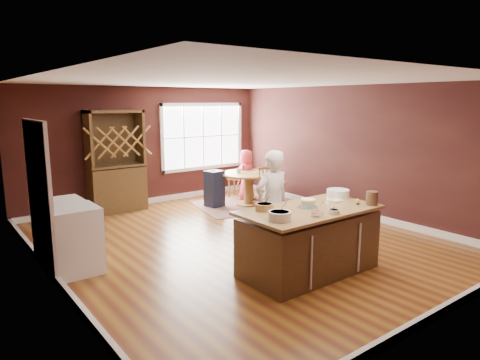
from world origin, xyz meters
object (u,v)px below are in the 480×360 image
at_px(layer_cake, 308,203).
at_px(toddler, 213,171).
at_px(dining_table, 248,182).
at_px(chair_south, 270,190).
at_px(baker, 272,204).
at_px(high_chair, 214,188).
at_px(washer, 74,240).
at_px(kitchen_island, 309,242).
at_px(chair_north, 238,176).
at_px(dryer, 62,230).
at_px(hutch, 116,162).
at_px(chair_east, 276,181).
at_px(seated_woman, 246,175).

xyz_separation_m(layer_cake, toddler, (1.02, 3.92, -0.17)).
height_order(dining_table, chair_south, chair_south).
bearing_deg(baker, high_chair, -106.37).
bearing_deg(washer, kitchen_island, -36.97).
bearing_deg(layer_cake, dining_table, 63.66).
height_order(chair_north, toddler, chair_north).
xyz_separation_m(dining_table, baker, (-1.81, -2.86, 0.30)).
relative_size(dining_table, dryer, 1.38).
xyz_separation_m(dining_table, dryer, (-4.41, -1.03, -0.07)).
height_order(kitchen_island, washer, washer).
bearing_deg(dryer, kitchen_island, -44.95).
height_order(kitchen_island, baker, baker).
bearing_deg(chair_south, toddler, 125.40).
distance_m(toddler, hutch, 2.12).
bearing_deg(chair_north, washer, -3.04).
xyz_separation_m(kitchen_island, chair_south, (1.73, 2.82, 0.05)).
bearing_deg(kitchen_island, chair_east, 53.92).
bearing_deg(chair_south, baker, -125.40).
bearing_deg(dryer, washer, -90.00).
height_order(seated_woman, dryer, seated_woman).
height_order(dining_table, baker, baker).
distance_m(layer_cake, chair_north, 4.86).
bearing_deg(chair_south, seated_woman, 79.94).
bearing_deg(chair_north, dining_table, 38.37).
bearing_deg(chair_north, high_chair, -5.85).
distance_m(toddler, dryer, 3.92).
bearing_deg(chair_north, hutch, -39.66).
relative_size(high_chair, hutch, 0.40).
bearing_deg(hutch, chair_south, -39.08).
bearing_deg(dining_table, layer_cake, -116.34).
relative_size(dining_table, layer_cake, 4.51).
height_order(baker, hutch, hutch).
xyz_separation_m(baker, washer, (-2.60, 1.18, -0.36)).
xyz_separation_m(chair_east, toddler, (-1.62, 0.32, 0.35)).
height_order(layer_cake, washer, layer_cake).
distance_m(dining_table, dryer, 4.53).
bearing_deg(washer, toddler, 28.96).
bearing_deg(chair_south, chair_east, 47.16).
bearing_deg(chair_east, dining_table, 90.34).
distance_m(layer_cake, chair_east, 4.50).
distance_m(high_chair, washer, 4.18).
xyz_separation_m(kitchen_island, high_chair, (1.07, 3.96, -0.01)).
xyz_separation_m(chair_south, hutch, (-2.57, 2.09, 0.60)).
xyz_separation_m(chair_south, high_chair, (-0.66, 1.14, -0.06)).
height_order(chair_south, high_chair, chair_south).
height_order(kitchen_island, toddler, toddler).
bearing_deg(high_chair, kitchen_island, -114.81).
height_order(washer, dryer, washer).
relative_size(chair_south, seated_woman, 0.80).
bearing_deg(dryer, seated_woman, 17.39).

